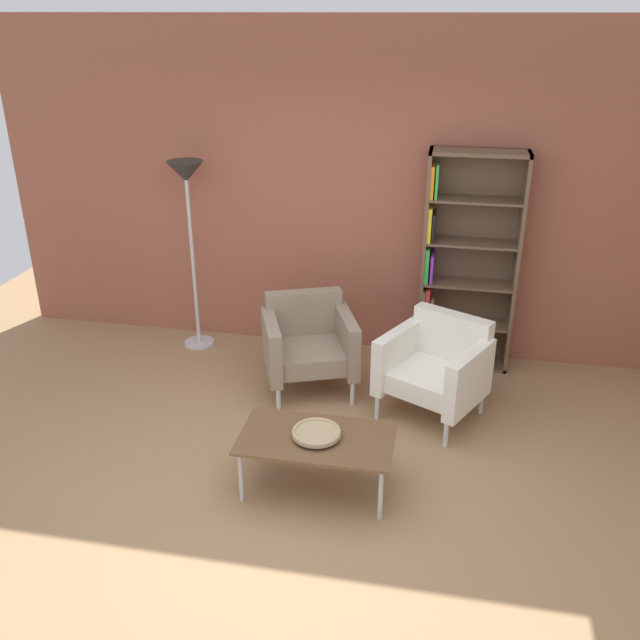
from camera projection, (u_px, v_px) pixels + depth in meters
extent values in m
plane|color=#9E7751|center=(285.00, 506.00, 4.41)|extent=(8.32, 8.32, 0.00)
cube|color=#9E5642|center=(348.00, 193.00, 6.01)|extent=(6.40, 0.12, 2.90)
cube|color=brown|center=(424.00, 260.00, 5.89)|extent=(0.03, 0.30, 1.90)
cube|color=brown|center=(516.00, 266.00, 5.75)|extent=(0.03, 0.30, 1.90)
cube|color=brown|center=(480.00, 152.00, 5.43)|extent=(0.80, 0.30, 0.03)
cube|color=brown|center=(460.00, 361.00, 6.21)|extent=(0.80, 0.30, 0.03)
cube|color=brown|center=(470.00, 258.00, 5.95)|extent=(0.80, 0.02, 1.90)
cube|color=brown|center=(464.00, 322.00, 6.05)|extent=(0.76, 0.28, 0.02)
cube|color=brown|center=(468.00, 284.00, 5.89)|extent=(0.76, 0.28, 0.02)
cube|color=brown|center=(472.00, 243.00, 5.74)|extent=(0.76, 0.28, 0.02)
cube|color=brown|center=(476.00, 200.00, 5.59)|extent=(0.76, 0.28, 0.02)
cube|color=olive|center=(421.00, 341.00, 6.15)|extent=(0.02, 0.19, 0.32)
cube|color=black|center=(426.00, 341.00, 6.15)|extent=(0.04, 0.21, 0.31)
cube|color=orange|center=(430.00, 346.00, 6.15)|extent=(0.02, 0.18, 0.23)
cube|color=olive|center=(424.00, 303.00, 6.03)|extent=(0.02, 0.24, 0.29)
cube|color=red|center=(427.00, 304.00, 6.00)|extent=(0.04, 0.20, 0.31)
cube|color=olive|center=(432.00, 309.00, 6.00)|extent=(0.03, 0.18, 0.22)
cube|color=green|center=(427.00, 264.00, 5.86)|extent=(0.03, 0.22, 0.31)
cube|color=purple|center=(432.00, 267.00, 5.88)|extent=(0.02, 0.25, 0.25)
cube|color=yellow|center=(430.00, 223.00, 5.72)|extent=(0.03, 0.23, 0.29)
cube|color=black|center=(434.00, 226.00, 5.73)|extent=(0.02, 0.24, 0.24)
cube|color=orange|center=(433.00, 181.00, 5.58)|extent=(0.03, 0.25, 0.27)
cube|color=green|center=(437.00, 181.00, 5.54)|extent=(0.02, 0.18, 0.28)
cube|color=brown|center=(317.00, 438.00, 4.42)|extent=(1.00, 0.56, 0.02)
cylinder|color=silver|center=(241.00, 477.00, 4.38)|extent=(0.03, 0.03, 0.38)
cylinder|color=silver|center=(381.00, 494.00, 4.22)|extent=(0.03, 0.03, 0.38)
cylinder|color=silver|center=(260.00, 437.00, 4.79)|extent=(0.03, 0.03, 0.38)
cylinder|color=silver|center=(388.00, 451.00, 4.63)|extent=(0.03, 0.03, 0.38)
cylinder|color=tan|center=(317.00, 436.00, 4.42)|extent=(0.13, 0.13, 0.02)
cylinder|color=tan|center=(316.00, 433.00, 4.41)|extent=(0.32, 0.32, 0.02)
torus|color=tan|center=(316.00, 432.00, 4.40)|extent=(0.32, 0.32, 0.02)
cube|color=gray|center=(309.00, 355.00, 5.64)|extent=(0.81, 0.77, 0.16)
cube|color=gray|center=(304.00, 312.00, 5.77)|extent=(0.64, 0.35, 0.38)
cube|color=gray|center=(272.00, 347.00, 5.53)|extent=(0.32, 0.61, 0.46)
cube|color=gray|center=(347.00, 341.00, 5.63)|extent=(0.32, 0.61, 0.46)
cylinder|color=silver|center=(278.00, 398.00, 5.40)|extent=(0.04, 0.04, 0.24)
cylinder|color=silver|center=(352.00, 391.00, 5.50)|extent=(0.04, 0.04, 0.24)
cylinder|color=silver|center=(270.00, 364.00, 5.92)|extent=(0.04, 0.04, 0.24)
cylinder|color=silver|center=(338.00, 358.00, 6.02)|extent=(0.04, 0.04, 0.24)
cube|color=white|center=(433.00, 379.00, 5.27)|extent=(0.83, 0.81, 0.16)
cube|color=white|center=(452.00, 336.00, 5.36)|extent=(0.63, 0.40, 0.38)
cube|color=white|center=(398.00, 356.00, 5.39)|extent=(0.37, 0.60, 0.46)
cube|color=white|center=(469.00, 380.00, 5.04)|extent=(0.37, 0.60, 0.46)
cylinder|color=silver|center=(377.00, 406.00, 5.30)|extent=(0.04, 0.04, 0.24)
cylinder|color=silver|center=(446.00, 432.00, 4.97)|extent=(0.04, 0.04, 0.24)
cylinder|color=silver|center=(415.00, 377.00, 5.72)|extent=(0.04, 0.04, 0.24)
cylinder|color=silver|center=(481.00, 400.00, 5.38)|extent=(0.04, 0.04, 0.24)
cylinder|color=silver|center=(200.00, 342.00, 6.55)|extent=(0.28, 0.28, 0.02)
cylinder|color=silver|center=(193.00, 260.00, 6.20)|extent=(0.03, 0.03, 1.65)
cone|color=#2D2D2D|center=(186.00, 172.00, 5.87)|extent=(0.32, 0.32, 0.18)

